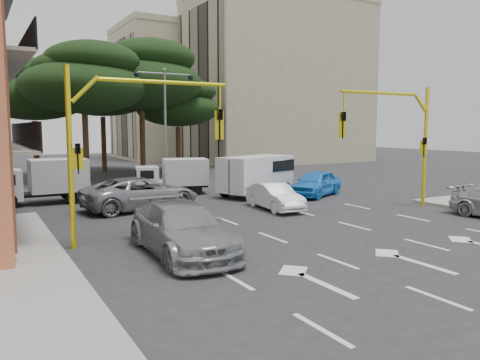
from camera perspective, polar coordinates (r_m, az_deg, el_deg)
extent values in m
plane|color=#28282B|center=(18.41, 9.20, -6.23)|extent=(120.00, 120.00, 0.00)
cube|color=gray|center=(32.25, -8.96, -0.64)|extent=(1.40, 6.00, 0.15)
cube|color=tan|center=(55.83, 4.61, 11.57)|extent=(20.00, 12.00, 18.00)
cube|color=black|center=(50.82, -5.00, 11.50)|extent=(0.12, 11.04, 16.20)
cube|color=tan|center=(57.42, 4.70, 20.90)|extent=(20.15, 12.15, 0.70)
cube|color=tan|center=(62.96, -7.08, 10.04)|extent=(16.00, 12.00, 16.00)
cube|color=black|center=(60.27, -14.26, 9.58)|extent=(0.12, 11.04, 14.20)
cube|color=tan|center=(64.03, -7.19, 17.52)|extent=(16.15, 12.15, 0.70)
cylinder|color=#382616|center=(36.70, -18.25, 3.73)|extent=(0.44, 0.44, 4.95)
ellipsoid|color=black|center=(36.79, -18.50, 10.68)|extent=(9.15, 9.15, 3.87)
ellipsoid|color=black|center=(36.72, -17.54, 13.65)|extent=(6.86, 6.86, 2.86)
ellipsoid|color=black|center=(37.11, -19.45, 12.65)|extent=(6.07, 6.07, 2.64)
cylinder|color=#382616|center=(39.91, -11.78, 4.44)|extent=(0.44, 0.44, 5.40)
ellipsoid|color=black|center=(40.04, -11.95, 11.40)|extent=(9.98, 9.98, 4.22)
ellipsoid|color=black|center=(40.09, -10.99, 14.35)|extent=(7.49, 7.49, 3.12)
ellipsoid|color=black|center=(40.33, -12.83, 13.40)|extent=(6.62, 6.62, 2.88)
cylinder|color=#382616|center=(40.20, -23.59, 3.41)|extent=(0.44, 0.44, 4.50)
ellipsoid|color=black|center=(40.23, -23.86, 9.17)|extent=(8.32, 8.32, 3.52)
ellipsoid|color=black|center=(40.04, -23.04, 11.67)|extent=(6.24, 6.24, 2.60)
ellipsoid|color=black|center=(40.56, -24.70, 10.81)|extent=(5.52, 5.52, 2.40)
cylinder|color=#382616|center=(43.19, -7.53, 3.76)|extent=(0.44, 0.44, 4.05)
ellipsoid|color=black|center=(43.17, -7.60, 8.60)|extent=(7.49, 7.49, 3.17)
ellipsoid|color=black|center=(43.12, -6.68, 10.65)|extent=(5.62, 5.62, 2.34)
ellipsoid|color=black|center=(43.32, -8.40, 10.01)|extent=(4.97, 4.97, 2.16)
cylinder|color=#382616|center=(44.18, -16.27, 4.21)|extent=(0.44, 0.44, 4.95)
ellipsoid|color=black|center=(44.25, -16.45, 9.98)|extent=(9.15, 9.15, 3.87)
ellipsoid|color=black|center=(44.17, -15.64, 12.45)|extent=(6.86, 6.86, 2.86)
ellipsoid|color=black|center=(44.54, -17.24, 11.63)|extent=(6.07, 6.07, 2.64)
cylinder|color=yellow|center=(25.54, 21.63, 3.72)|extent=(0.18, 0.18, 6.00)
cylinder|color=yellow|center=(25.12, 21.06, 8.85)|extent=(0.95, 0.14, 0.95)
cylinder|color=yellow|center=(23.09, 16.70, 10.12)|extent=(4.80, 0.14, 0.14)
cylinder|color=yellow|center=(21.53, 12.57, 9.32)|extent=(0.08, 0.08, 0.90)
imported|color=black|center=(21.50, 12.50, 6.53)|extent=(0.20, 0.24, 1.20)
cube|color=yellow|center=(21.56, 12.35, 6.53)|extent=(0.36, 0.06, 1.10)
imported|color=black|center=(25.28, 21.59, 3.70)|extent=(0.16, 0.20, 1.00)
cube|color=yellow|center=(25.34, 21.41, 3.72)|extent=(0.35, 0.08, 0.70)
cylinder|color=yellow|center=(16.20, -19.99, 2.47)|extent=(0.18, 0.18, 6.00)
cylinder|color=yellow|center=(16.31, -18.37, 10.47)|extent=(0.95, 0.14, 0.95)
cylinder|color=yellow|center=(17.11, -9.16, 11.69)|extent=(4.80, 0.14, 0.14)
cylinder|color=yellow|center=(17.97, -2.46, 10.07)|extent=(0.08, 0.08, 0.90)
imported|color=black|center=(17.93, -2.44, 6.72)|extent=(0.20, 0.24, 1.20)
cube|color=yellow|center=(18.01, -2.56, 6.72)|extent=(0.36, 0.06, 1.10)
imported|color=black|center=(16.09, -19.13, 2.48)|extent=(0.16, 0.20, 1.00)
cube|color=yellow|center=(16.19, -19.20, 2.50)|extent=(0.35, 0.08, 0.70)
cylinder|color=slate|center=(32.01, -9.08, 6.17)|extent=(0.16, 0.16, 7.50)
cylinder|color=slate|center=(31.89, -10.75, 12.71)|extent=(1.80, 0.10, 0.10)
sphere|color=black|center=(31.56, -12.50, 12.46)|extent=(0.36, 0.36, 0.36)
cylinder|color=slate|center=(32.53, -7.68, 12.64)|extent=(1.80, 0.10, 0.10)
sphere|color=black|center=(32.90, -6.02, 12.33)|extent=(0.36, 0.36, 0.36)
sphere|color=slate|center=(32.23, -9.21, 13.12)|extent=(0.24, 0.24, 0.24)
imported|color=white|center=(22.91, 4.28, -2.04)|extent=(1.71, 3.99, 1.28)
imported|color=#1B80DE|center=(27.72, 9.20, -0.39)|extent=(4.74, 3.58, 1.50)
imported|color=#929599|center=(15.03, -7.12, -5.92)|extent=(2.45, 5.64, 1.61)
imported|color=#94969B|center=(23.42, -11.97, -1.59)|extent=(5.98, 3.28, 1.59)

